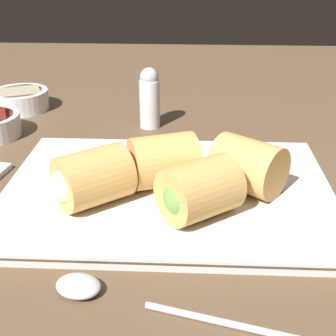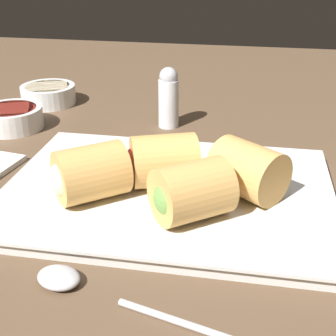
# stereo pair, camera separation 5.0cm
# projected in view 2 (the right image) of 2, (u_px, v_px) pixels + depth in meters

# --- Properties ---
(table_surface) EXTENTS (1.80, 1.40, 0.02)m
(table_surface) POSITION_uv_depth(u_px,v_px,m) (200.00, 199.00, 0.48)
(table_surface) COLOR brown
(table_surface) RESTS_ON ground
(serving_plate) EXTENTS (0.31, 0.23, 0.01)m
(serving_plate) POSITION_uv_depth(u_px,v_px,m) (168.00, 193.00, 0.45)
(serving_plate) COLOR silver
(serving_plate) RESTS_ON table_surface
(roll_front_left) EXTENTS (0.08, 0.08, 0.05)m
(roll_front_left) POSITION_uv_depth(u_px,v_px,m) (245.00, 169.00, 0.43)
(roll_front_left) COLOR #DBA356
(roll_front_left) RESTS_ON serving_plate
(roll_front_right) EXTENTS (0.08, 0.08, 0.05)m
(roll_front_right) POSITION_uv_depth(u_px,v_px,m) (193.00, 193.00, 0.39)
(roll_front_right) COLOR #DBA356
(roll_front_right) RESTS_ON serving_plate
(roll_back_left) EXTENTS (0.08, 0.07, 0.05)m
(roll_back_left) POSITION_uv_depth(u_px,v_px,m) (160.00, 161.00, 0.44)
(roll_back_left) COLOR #DBA356
(roll_back_left) RESTS_ON serving_plate
(roll_back_right) EXTENTS (0.08, 0.08, 0.05)m
(roll_back_right) POSITION_uv_depth(u_px,v_px,m) (87.00, 174.00, 0.42)
(roll_back_right) COLOR #DBA356
(roll_back_right) RESTS_ON serving_plate
(dipping_bowl_near) EXTENTS (0.08, 0.08, 0.03)m
(dipping_bowl_near) POSITION_uv_depth(u_px,v_px,m) (12.00, 117.00, 0.62)
(dipping_bowl_near) COLOR white
(dipping_bowl_near) RESTS_ON table_surface
(dipping_bowl_far) EXTENTS (0.08, 0.08, 0.03)m
(dipping_bowl_far) POSITION_uv_depth(u_px,v_px,m) (48.00, 94.00, 0.71)
(dipping_bowl_far) COLOR white
(dipping_bowl_far) RESTS_ON table_surface
(spoon) EXTENTS (0.18, 0.06, 0.01)m
(spoon) POSITION_uv_depth(u_px,v_px,m) (86.00, 288.00, 0.34)
(spoon) COLOR silver
(spoon) RESTS_ON table_surface
(salt_shaker) EXTENTS (0.03, 0.03, 0.08)m
(salt_shaker) POSITION_uv_depth(u_px,v_px,m) (169.00, 97.00, 0.62)
(salt_shaker) COLOR silver
(salt_shaker) RESTS_ON table_surface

